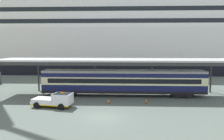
% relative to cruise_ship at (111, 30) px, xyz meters
% --- Properties ---
extents(ground_plane, '(400.00, 400.00, 0.00)m').
position_rel_cruise_ship_xyz_m(ground_plane, '(1.37, -46.82, -12.86)').
color(ground_plane, '#535F59').
extents(cruise_ship, '(179.36, 28.93, 37.80)m').
position_rel_cruise_ship_xyz_m(cruise_ship, '(0.00, 0.00, 0.00)').
color(cruise_ship, black).
rests_on(cruise_ship, ground).
extents(platform_canopy, '(39.57, 6.28, 5.82)m').
position_rel_cruise_ship_xyz_m(platform_canopy, '(3.73, -36.21, -7.26)').
color(platform_canopy, '#BCBCBC').
rests_on(platform_canopy, ground).
extents(train_carriage, '(25.27, 2.81, 4.11)m').
position_rel_cruise_ship_xyz_m(train_carriage, '(3.73, -36.61, -10.54)').
color(train_carriage, black).
rests_on(train_carriage, ground).
extents(service_truck, '(5.44, 2.83, 2.02)m').
position_rel_cruise_ship_xyz_m(service_truck, '(-5.06, -43.21, -11.87)').
color(service_truck, white).
rests_on(service_truck, ground).
extents(traffic_cone_near, '(0.36, 0.36, 0.69)m').
position_rel_cruise_ship_xyz_m(traffic_cone_near, '(1.64, -41.17, -12.52)').
color(traffic_cone_near, black).
rests_on(traffic_cone_near, ground).
extents(traffic_cone_mid, '(0.36, 0.36, 0.67)m').
position_rel_cruise_ship_xyz_m(traffic_cone_mid, '(6.89, -40.73, -12.52)').
color(traffic_cone_mid, black).
rests_on(traffic_cone_mid, ground).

